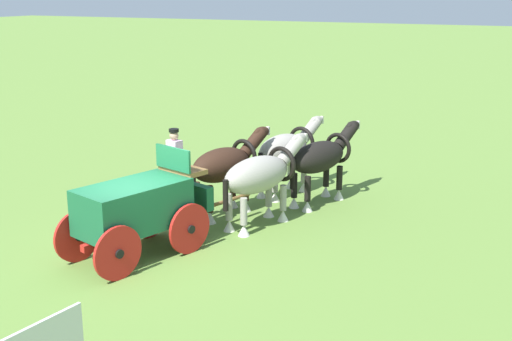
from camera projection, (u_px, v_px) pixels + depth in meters
The scene contains 6 objects.
ground_plane at pixel (136, 257), 15.70m from camera, with size 220.00×220.00×0.00m, color olive.
show_wagon at pixel (138, 207), 15.50m from camera, with size 5.53×2.44×2.78m.
draft_horse_rear_near at pixel (225, 166), 18.35m from camera, with size 2.96×1.44×2.25m.
draft_horse_rear_off at pixel (260, 175), 17.51m from camera, with size 3.17×1.51×2.22m.
draft_horse_lead_near at pixel (286, 151), 20.21m from camera, with size 2.93×1.47×2.20m.
draft_horse_lead_off at pixel (321, 158), 19.37m from camera, with size 3.13×1.45×2.20m.
Camera 1 is at (-11.87, -9.00, 6.05)m, focal length 47.22 mm.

